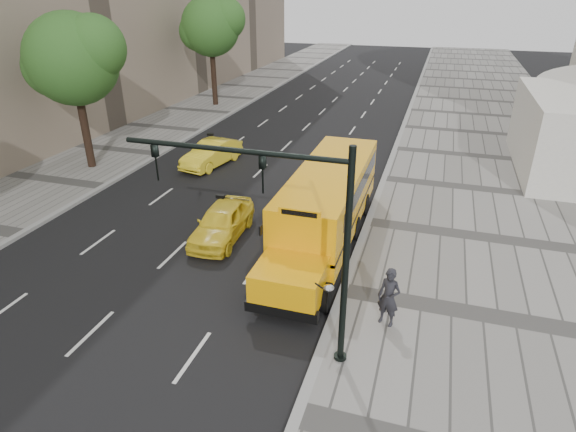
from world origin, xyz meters
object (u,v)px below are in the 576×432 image
(tree_b, at_px, (73,59))
(taxi_near, at_px, (222,222))
(pedestrian, at_px, (389,297))
(tree_c, at_px, (212,26))
(taxi_far, at_px, (212,154))
(traffic_signal, at_px, (293,227))
(school_bus, at_px, (327,200))

(tree_b, distance_m, taxi_near, 13.23)
(tree_b, height_order, pedestrian, tree_b)
(tree_c, xyz_separation_m, taxi_far, (6.35, -14.18, -5.88))
(taxi_far, bearing_deg, traffic_signal, -45.82)
(taxi_far, distance_m, pedestrian, 16.77)
(tree_b, height_order, traffic_signal, tree_b)
(tree_c, bearing_deg, traffic_signal, -61.01)
(tree_c, relative_size, taxi_near, 2.08)
(school_bus, height_order, traffic_signal, traffic_signal)
(school_bus, relative_size, taxi_far, 2.62)
(taxi_near, bearing_deg, tree_c, 112.58)
(tree_b, bearing_deg, tree_c, 90.00)
(tree_c, distance_m, traffic_signal, 32.29)
(tree_c, xyz_separation_m, pedestrian, (18.06, -26.19, -5.49))
(pedestrian, bearing_deg, tree_b, 170.76)
(pedestrian, height_order, traffic_signal, traffic_signal)
(tree_b, bearing_deg, taxi_far, 22.30)
(tree_b, bearing_deg, taxi_near, -27.23)
(tree_c, bearing_deg, taxi_far, -65.86)
(taxi_near, relative_size, pedestrian, 2.23)
(tree_c, xyz_separation_m, school_bus, (14.91, -21.03, -4.85))
(tree_b, height_order, tree_c, tree_c)
(traffic_signal, bearing_deg, taxi_far, 123.49)
(school_bus, bearing_deg, taxi_near, -163.04)
(taxi_near, bearing_deg, pedestrian, -31.01)
(pedestrian, bearing_deg, taxi_near, 170.35)
(tree_c, height_order, traffic_signal, tree_c)
(taxi_far, bearing_deg, tree_c, 124.82)
(school_bus, height_order, taxi_near, school_bus)
(traffic_signal, bearing_deg, taxi_near, 129.82)
(tree_b, relative_size, school_bus, 0.74)
(traffic_signal, bearing_deg, tree_b, 143.92)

